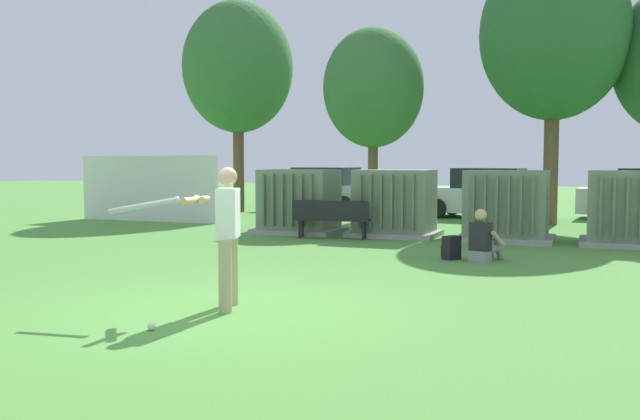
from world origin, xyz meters
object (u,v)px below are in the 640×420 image
at_px(transformer_mid_east, 506,207).
at_px(backpack, 451,248).
at_px(park_bench, 332,216).
at_px(seated_spectator, 483,241).
at_px(parked_car_leftmost, 323,191).
at_px(batter, 224,230).
at_px(transformer_east, 632,209).
at_px(transformer_mid_west, 395,204).
at_px(transformer_west, 299,202).
at_px(sports_ball, 151,326).
at_px(parked_car_left_of_center, 485,195).

relative_size(transformer_mid_east, backpack, 4.77).
height_order(park_bench, backpack, park_bench).
relative_size(seated_spectator, parked_car_leftmost, 0.22).
bearing_deg(batter, transformer_east, 60.49).
distance_m(transformer_mid_east, park_bench, 4.03).
bearing_deg(transformer_mid_west, backpack, -60.37).
height_order(transformer_mid_west, batter, batter).
distance_m(transformer_west, sports_ball, 10.43).
distance_m(transformer_west, park_bench, 1.64).
distance_m(transformer_mid_east, parked_car_leftmost, 10.44).
xyz_separation_m(transformer_west, batter, (2.74, -8.81, 0.19)).
xyz_separation_m(transformer_east, batter, (-5.03, -8.88, 0.19)).
xyz_separation_m(seated_spectator, backpack, (-0.59, 0.00, -0.16)).
bearing_deg(parked_car_left_of_center, transformer_mid_west, -101.20).
xyz_separation_m(transformer_east, seated_spectator, (-2.64, -3.55, -0.41)).
distance_m(transformer_west, transformer_mid_east, 5.14).
height_order(transformer_mid_west, transformer_east, same).
distance_m(backpack, parked_car_leftmost, 12.86).
distance_m(sports_ball, backpack, 6.90).
bearing_deg(backpack, park_bench, 143.16).
distance_m(transformer_west, parked_car_leftmost, 7.78).
bearing_deg(sports_ball, transformer_mid_east, 75.73).
distance_m(sports_ball, parked_car_left_of_center, 16.73).
bearing_deg(transformer_mid_west, park_bench, -136.07).
xyz_separation_m(transformer_mid_west, backpack, (2.06, -3.62, -0.57)).
bearing_deg(transformer_mid_east, transformer_east, 0.33).
xyz_separation_m(park_bench, sports_ball, (1.30, -9.06, -0.49)).
bearing_deg(transformer_mid_east, parked_car_left_of_center, 101.99).
bearing_deg(transformer_mid_west, parked_car_leftmost, 122.67).
relative_size(transformer_west, park_bench, 1.14).
distance_m(transformer_east, batter, 10.21).
bearing_deg(park_bench, transformer_west, 141.04).
relative_size(transformer_west, transformer_mid_east, 1.00).
height_order(transformer_east, backpack, transformer_east).
bearing_deg(parked_car_left_of_center, transformer_mid_east, -78.01).
bearing_deg(backpack, parked_car_left_of_center, 94.47).
xyz_separation_m(transformer_mid_west, transformer_east, (5.29, -0.08, 0.00)).
bearing_deg(transformer_mid_east, batter, -105.14).
height_order(park_bench, parked_car_leftmost, parked_car_leftmost).
height_order(transformer_east, seated_spectator, transformer_east).
distance_m(park_bench, seated_spectator, 4.58).
distance_m(transformer_west, transformer_mid_west, 2.48).
xyz_separation_m(transformer_east, sports_ball, (-5.20, -10.15, -0.74)).
relative_size(transformer_west, transformer_east, 1.00).
xyz_separation_m(seated_spectator, parked_car_left_of_center, (-1.37, 10.07, 0.38)).
distance_m(park_bench, parked_car_leftmost, 9.17).
height_order(batter, backpack, batter).
xyz_separation_m(transformer_mid_east, batter, (-2.40, -8.86, 0.19)).
bearing_deg(seated_spectator, transformer_west, 145.83).
bearing_deg(parked_car_leftmost, parked_car_left_of_center, -8.28).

